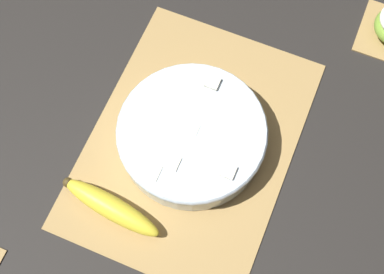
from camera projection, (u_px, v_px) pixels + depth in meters
name	position (u px, v px, depth m)	size (l,w,h in m)	color
ground_plane	(192.00, 143.00, 0.94)	(6.00, 6.00, 0.00)	black
bamboo_mat_center	(192.00, 142.00, 0.93)	(0.47, 0.34, 0.01)	#A8844C
fruit_salad_bowl	(192.00, 135.00, 0.90)	(0.25, 0.25, 0.06)	silver
whole_banana	(110.00, 207.00, 0.87)	(0.06, 0.19, 0.04)	yellow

